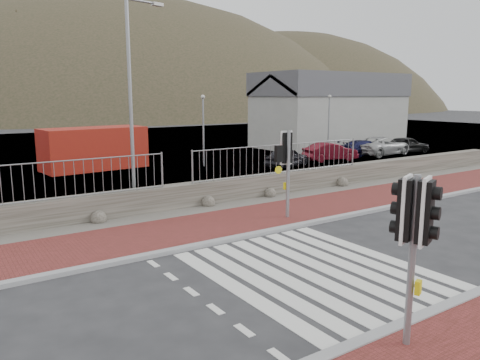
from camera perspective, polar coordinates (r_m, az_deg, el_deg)
ground at (r=11.50m, az=8.83°, el=-10.79°), size 220.00×220.00×0.00m
sidewalk_far at (r=14.93m, az=-2.97°, el=-5.54°), size 40.00×3.00×0.08m
kerb_near at (r=9.69m, az=21.36°, el=-15.27°), size 40.00×0.25×0.12m
kerb_far at (r=13.71m, az=0.28°, el=-6.94°), size 40.00×0.25×0.12m
zebra_crossing at (r=11.50m, az=8.83°, el=-10.76°), size 4.62×5.60×0.01m
gravel_strip at (r=16.62m, az=-6.52°, el=-3.97°), size 40.00×1.50×0.06m
stone_wall at (r=17.22m, az=-7.77°, el=-2.06°), size 40.00×0.60×0.90m
railing at (r=16.85m, az=-7.66°, el=2.40°), size 18.07×0.07×1.22m
quay at (r=36.72m, az=-22.09°, el=3.15°), size 120.00×40.00×0.50m
harbor_building at (r=38.96m, az=10.89°, el=8.42°), size 12.20×6.20×5.80m
hills_backdrop at (r=100.51m, az=-24.59°, el=-6.29°), size 254.00×90.00×100.00m
traffic_signal_near at (r=7.89m, az=20.48°, el=-5.22°), size 0.48×0.39×2.91m
traffic_signal_far at (r=15.42m, az=5.80°, el=2.99°), size 0.73×0.31×2.99m
streetlight at (r=17.12m, az=-12.89°, el=10.26°), size 1.55×0.51×7.42m
shipping_container at (r=27.51m, az=-17.37°, el=3.70°), size 5.79×2.91×2.32m
car_a at (r=27.24m, az=5.73°, el=2.78°), size 3.51×2.29×1.11m
car_b at (r=30.13m, az=10.95°, el=3.40°), size 3.66×1.85×1.15m
car_c at (r=33.07m, az=14.96°, el=3.79°), size 3.88×1.92×1.08m
car_d at (r=33.79m, az=16.84°, el=4.00°), size 4.76×2.49×1.28m
car_e at (r=35.61m, az=19.65°, el=4.06°), size 3.64×1.91×1.18m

